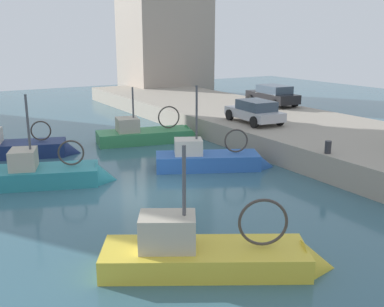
{
  "coord_description": "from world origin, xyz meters",
  "views": [
    {
      "loc": [
        -7.36,
        -15.22,
        6.13
      ],
      "look_at": [
        2.31,
        0.98,
        1.2
      ],
      "focal_mm": 42.36,
      "sensor_mm": 36.0,
      "label": 1
    }
  ],
  "objects": [
    {
      "name": "fishing_boat_green",
      "position": [
        3.97,
        8.6,
        0.11
      ],
      "size": [
        6.5,
        3.16,
        4.15
      ],
      "color": "#388951",
      "rests_on": "ground"
    },
    {
      "name": "parked_car_black",
      "position": [
        14.52,
        9.98,
        1.94
      ],
      "size": [
        2.25,
        4.44,
        1.45
      ],
      "color": "black",
      "rests_on": "quay_wall"
    },
    {
      "name": "water_surface",
      "position": [
        0.0,
        0.0,
        0.0
      ],
      "size": [
        80.0,
        80.0,
        0.0
      ],
      "primitive_type": "plane",
      "color": "#386070",
      "rests_on": "ground"
    },
    {
      "name": "fishing_boat_yellow",
      "position": [
        -1.13,
        -6.05,
        0.14
      ],
      "size": [
        6.24,
        4.52,
        4.21
      ],
      "color": "gold",
      "rests_on": "ground"
    },
    {
      "name": "fishing_boat_teal",
      "position": [
        -3.2,
        3.66,
        0.11
      ],
      "size": [
        5.94,
        3.6,
        4.67
      ],
      "color": "teal",
      "rests_on": "ground"
    },
    {
      "name": "fishing_boat_blue",
      "position": [
        4.12,
        2.0,
        0.11
      ],
      "size": [
        5.75,
        3.88,
        4.68
      ],
      "color": "#2D60B7",
      "rests_on": "ground"
    },
    {
      "name": "fishing_boat_navy",
      "position": [
        -3.42,
        9.1,
        0.11
      ],
      "size": [
        6.34,
        3.51,
        4.08
      ],
      "color": "navy",
      "rests_on": "ground"
    },
    {
      "name": "mooring_bollard_mid",
      "position": [
        7.35,
        -2.0,
        1.48
      ],
      "size": [
        0.28,
        0.28,
        0.55
      ],
      "primitive_type": "cylinder",
      "color": "#2D2D33",
      "rests_on": "quay_wall"
    },
    {
      "name": "parked_car_silver",
      "position": [
        9.07,
        5.19,
        1.88
      ],
      "size": [
        2.21,
        4.01,
        1.32
      ],
      "color": "#B7B7BC",
      "rests_on": "quay_wall"
    },
    {
      "name": "quay_wall",
      "position": [
        11.5,
        0.0,
        0.6
      ],
      "size": [
        9.0,
        56.0,
        1.2
      ],
      "primitive_type": "cube",
      "color": "#9E9384",
      "rests_on": "ground"
    }
  ]
}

